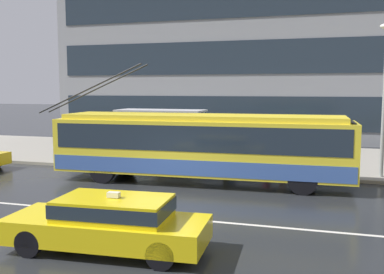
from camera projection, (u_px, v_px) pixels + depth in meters
The scene contains 10 objects.
ground_plane at pixel (158, 205), 14.14m from camera, with size 160.00×160.00×0.00m, color #24262A.
sidewalk_slab at pixel (226, 156), 24.02m from camera, with size 80.00×10.00×0.14m, color gray.
lane_centre_line at pixel (144, 215), 13.00m from camera, with size 72.00×0.14×0.01m, color silver.
trolleybus at pixel (201, 145), 17.47m from camera, with size 12.94×2.88×4.76m.
taxi_oncoming_near at pixel (110, 221), 10.10m from camera, with size 4.75×1.99×1.39m.
bus_shelter at pixel (162, 123), 21.59m from camera, with size 4.27×1.72×2.59m.
pedestrian_at_shelter at pixel (285, 136), 19.11m from camera, with size 1.08×1.08×1.98m.
pedestrian_approaching_curb at pixel (226, 147), 19.56m from camera, with size 0.47×0.47×1.67m.
pedestrian_walking_past at pixel (269, 131), 21.19m from camera, with size 1.31×1.31×1.94m.
pedestrian_waiting_by_pole at pixel (232, 129), 21.34m from camera, with size 1.34×1.34×2.01m.
Camera 1 is at (4.98, -12.93, 3.73)m, focal length 41.09 mm.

